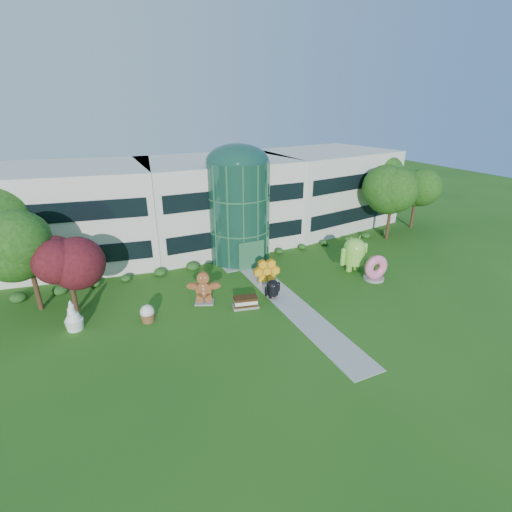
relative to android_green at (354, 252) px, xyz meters
name	(u,v)px	position (x,y,z in m)	size (l,w,h in m)	color
ground	(300,312)	(-8.70, -4.59, -1.88)	(140.00, 140.00, 0.00)	#215114
building	(218,201)	(-8.70, 13.41, 2.77)	(46.00, 15.00, 9.30)	beige
atrium	(238,212)	(-8.70, 7.41, 3.02)	(6.00, 6.00, 9.80)	#194738
walkway	(287,301)	(-8.70, -2.59, -1.86)	(2.40, 20.00, 0.04)	#9E9E93
tree_red	(69,276)	(-24.20, 2.91, 1.12)	(4.00, 4.00, 6.00)	#3F0C14
trees_backdrop	(235,216)	(-8.70, 8.41, 2.32)	(52.00, 8.00, 8.40)	#174010
android_green	(354,252)	(0.00, 0.00, 0.00)	(3.32, 2.21, 3.76)	#81CD41
android_black	(273,288)	(-9.52, -1.62, -0.95)	(1.63, 1.09, 1.86)	black
donut	(375,267)	(0.44, -2.46, -0.68)	(2.31, 1.11, 2.40)	#E3569B
gingerbread	(204,288)	(-14.86, -0.07, -0.51)	(2.97, 1.14, 2.75)	brown
ice_cream_sandwich	(245,302)	(-12.14, -2.08, -1.43)	(2.01, 1.01, 0.90)	black
honeycomb	(267,272)	(-8.66, 1.17, -0.88)	(2.54, 0.91, 2.00)	#FAAA19
froyo	(73,315)	(-24.32, 0.23, -0.73)	(1.34, 1.34, 2.29)	white
cupcake	(147,313)	(-19.45, -0.92, -1.21)	(1.11, 1.11, 1.33)	white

